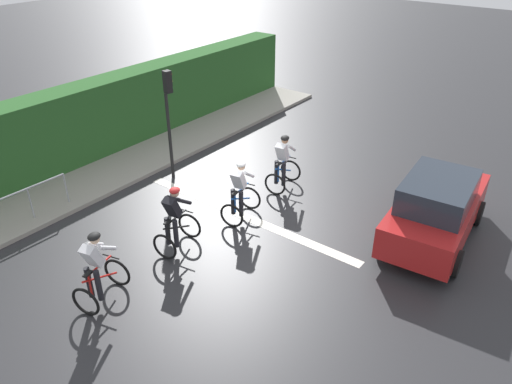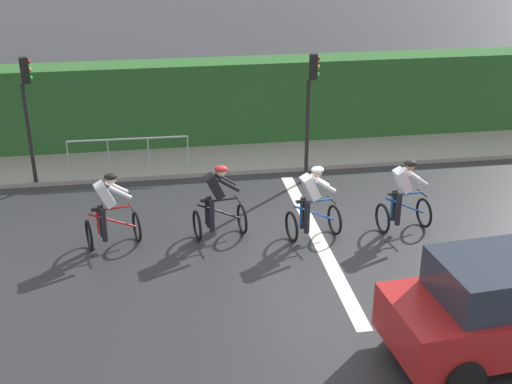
% 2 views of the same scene
% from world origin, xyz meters
% --- Properties ---
extents(ground_plane, '(80.00, 80.00, 0.00)m').
position_xyz_m(ground_plane, '(0.00, 0.00, 0.00)').
color(ground_plane, '#28282B').
extents(sidewalk_kerb, '(2.80, 23.43, 0.12)m').
position_xyz_m(sidewalk_kerb, '(5.25, 2.00, 0.06)').
color(sidewalk_kerb, gray).
rests_on(sidewalk_kerb, ground).
extents(stone_wall_low, '(0.44, 23.43, 0.47)m').
position_xyz_m(stone_wall_low, '(6.15, 2.00, 0.23)').
color(stone_wall_low, gray).
rests_on(stone_wall_low, ground).
extents(hedge_wall, '(1.10, 23.43, 2.49)m').
position_xyz_m(hedge_wall, '(6.45, 2.00, 1.25)').
color(hedge_wall, '#265623').
rests_on(hedge_wall, ground).
extents(road_marking_stop_line, '(7.00, 0.30, 0.01)m').
position_xyz_m(road_marking_stop_line, '(0.00, -0.04, 0.00)').
color(road_marking_stop_line, silver).
rests_on(road_marking_stop_line, ground).
extents(cyclist_lead, '(0.92, 1.21, 1.66)m').
position_xyz_m(cyclist_lead, '(0.35, 4.39, 0.80)').
color(cyclist_lead, black).
rests_on(cyclist_lead, ground).
extents(cyclist_second, '(0.85, 1.18, 1.66)m').
position_xyz_m(cyclist_second, '(0.43, 2.10, 0.80)').
color(cyclist_second, black).
rests_on(cyclist_second, ground).
extents(cyclist_mid, '(0.86, 1.18, 1.66)m').
position_xyz_m(cyclist_mid, '(0.06, 0.09, 0.80)').
color(cyclist_mid, black).
rests_on(cyclist_mid, ground).
extents(cyclist_fourth, '(0.81, 1.16, 1.66)m').
position_xyz_m(cyclist_fourth, '(0.12, -1.98, 0.80)').
color(cyclist_fourth, black).
rests_on(cyclist_fourth, ground).
extents(car_red, '(2.15, 4.23, 1.76)m').
position_xyz_m(car_red, '(-4.36, -2.12, 0.87)').
color(car_red, '#B21E1E').
rests_on(car_red, ground).
extents(traffic_light_near_crossing, '(0.23, 0.31, 3.34)m').
position_xyz_m(traffic_light_near_crossing, '(3.23, -0.56, 2.22)').
color(traffic_light_near_crossing, black).
rests_on(traffic_light_near_crossing, ground).
extents(pedestrian_railing_kerbside, '(0.11, 3.18, 1.03)m').
position_xyz_m(pedestrian_railing_kerbside, '(4.35, 4.08, 0.78)').
color(pedestrian_railing_kerbside, '#999EA3').
rests_on(pedestrian_railing_kerbside, ground).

